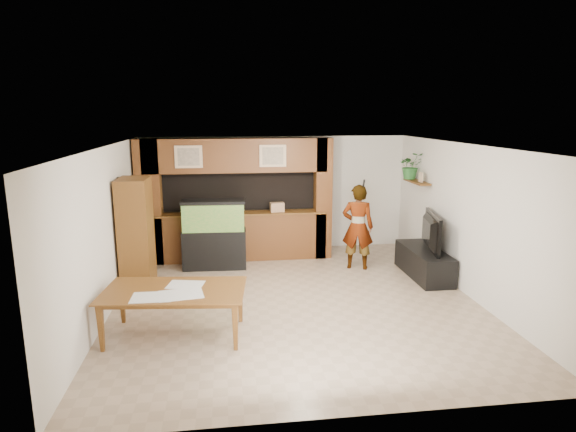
{
  "coord_description": "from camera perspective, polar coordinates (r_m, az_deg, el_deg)",
  "views": [
    {
      "loc": [
        -1.13,
        -7.6,
        3.11
      ],
      "look_at": [
        -0.05,
        0.6,
        1.34
      ],
      "focal_mm": 30.0,
      "sensor_mm": 36.0,
      "label": 1
    }
  ],
  "objects": [
    {
      "name": "ceiling",
      "position": [
        7.7,
        0.97,
        8.3
      ],
      "size": [
        6.5,
        6.5,
        0.0
      ],
      "primitive_type": "plane",
      "color": "white",
      "rests_on": "wall_back"
    },
    {
      "name": "aquarium",
      "position": [
        9.86,
        -8.74,
        -2.25
      ],
      "size": [
        1.27,
        0.48,
        1.41
      ],
      "rotation": [
        0.0,
        0.0,
        -0.04
      ],
      "color": "black",
      "rests_on": "floor"
    },
    {
      "name": "wall_right",
      "position": [
        8.84,
        20.57,
        -0.5
      ],
      "size": [
        0.0,
        6.5,
        6.5
      ],
      "primitive_type": "plane",
      "rotation": [
        1.57,
        0.0,
        -1.57
      ],
      "color": "silver",
      "rests_on": "floor"
    },
    {
      "name": "pantry_cabinet",
      "position": [
        8.83,
        -17.52,
        -2.24
      ],
      "size": [
        0.51,
        0.83,
        2.02
      ],
      "primitive_type": "cube",
      "color": "brown",
      "rests_on": "floor"
    },
    {
      "name": "newspaper_c",
      "position": [
        7.13,
        -12.05,
        -7.98
      ],
      "size": [
        0.56,
        0.46,
        0.01
      ],
      "primitive_type": "cube",
      "rotation": [
        0.0,
        0.0,
        -0.21
      ],
      "color": "silver",
      "rests_on": "dining_table"
    },
    {
      "name": "wall_left",
      "position": [
        8.04,
        -20.75,
        -1.72
      ],
      "size": [
        0.0,
        6.5,
        6.5
      ],
      "primitive_type": "plane",
      "rotation": [
        1.57,
        0.0,
        1.57
      ],
      "color": "silver",
      "rests_on": "floor"
    },
    {
      "name": "tv_stand",
      "position": [
        9.73,
        15.81,
        -5.35
      ],
      "size": [
        0.59,
        1.61,
        0.54
      ],
      "primitive_type": "cube",
      "color": "black",
      "rests_on": "floor"
    },
    {
      "name": "photo_frame",
      "position": [
        10.26,
        15.46,
        4.45
      ],
      "size": [
        0.04,
        0.15,
        0.2
      ],
      "primitive_type": "cube",
      "rotation": [
        0.0,
        0.0,
        0.04
      ],
      "color": "tan",
      "rests_on": "wall_shelf"
    },
    {
      "name": "counter_box",
      "position": [
        10.3,
        -1.31,
        1.06
      ],
      "size": [
        0.31,
        0.22,
        0.19
      ],
      "primitive_type": "cube",
      "rotation": [
        0.0,
        0.0,
        0.08
      ],
      "color": "#A17757",
      "rests_on": "partition"
    },
    {
      "name": "person",
      "position": [
        9.78,
        8.26,
        -1.29
      ],
      "size": [
        0.73,
        0.59,
        1.73
      ],
      "primitive_type": "imported",
      "rotation": [
        0.0,
        0.0,
        2.83
      ],
      "color": "#A08B57",
      "rests_on": "floor"
    },
    {
      "name": "newspaper_b",
      "position": [
        6.78,
        -15.81,
        -9.23
      ],
      "size": [
        0.55,
        0.4,
        0.01
      ],
      "primitive_type": "cube",
      "rotation": [
        0.0,
        0.0,
        -0.02
      ],
      "color": "silver",
      "rests_on": "dining_table"
    },
    {
      "name": "wall_shelf",
      "position": [
        10.44,
        15.03,
        3.93
      ],
      "size": [
        0.25,
        0.9,
        0.04
      ],
      "primitive_type": "cube",
      "color": "brown",
      "rests_on": "wall_right"
    },
    {
      "name": "wall_back",
      "position": [
        11.06,
        -1.52,
        2.68
      ],
      "size": [
        6.0,
        0.0,
        6.0
      ],
      "primitive_type": "plane",
      "rotation": [
        1.57,
        0.0,
        0.0
      ],
      "color": "silver",
      "rests_on": "floor"
    },
    {
      "name": "newspaper_a",
      "position": [
        6.78,
        -12.59,
        -9.06
      ],
      "size": [
        0.65,
        0.52,
        0.01
      ],
      "primitive_type": "cube",
      "rotation": [
        0.0,
        0.0,
        0.16
      ],
      "color": "silver",
      "rests_on": "dining_table"
    },
    {
      "name": "wall_clock",
      "position": [
        8.88,
        -19.38,
        3.58
      ],
      "size": [
        0.05,
        0.25,
        0.25
      ],
      "color": "black",
      "rests_on": "wall_left"
    },
    {
      "name": "potted_plant",
      "position": [
        10.67,
        14.36,
        5.79
      ],
      "size": [
        0.52,
        0.45,
        0.57
      ],
      "primitive_type": "imported",
      "rotation": [
        0.0,
        0.0,
        0.0
      ],
      "color": "#2A692D",
      "rests_on": "wall_shelf"
    },
    {
      "name": "partition",
      "position": [
        10.4,
        -6.38,
        2.08
      ],
      "size": [
        4.2,
        0.99,
        2.6
      ],
      "color": "brown",
      "rests_on": "floor"
    },
    {
      "name": "microphone",
      "position": [
        9.48,
        8.98,
        3.86
      ],
      "size": [
        0.04,
        0.1,
        0.16
      ],
      "primitive_type": "cylinder",
      "rotation": [
        0.44,
        0.0,
        0.0
      ],
      "color": "black",
      "rests_on": "person"
    },
    {
      "name": "dining_table",
      "position": [
        7.08,
        -13.28,
        -11.21
      ],
      "size": [
        2.08,
        1.3,
        0.69
      ],
      "primitive_type": "imported",
      "rotation": [
        0.0,
        0.0,
        -0.11
      ],
      "color": "brown",
      "rests_on": "floor"
    },
    {
      "name": "floor",
      "position": [
        8.29,
        0.91,
        -9.93
      ],
      "size": [
        6.5,
        6.5,
        0.0
      ],
      "primitive_type": "plane",
      "color": "#9F866F",
      "rests_on": "ground"
    },
    {
      "name": "trash_can",
      "position": [
        8.9,
        -17.54,
        -6.86
      ],
      "size": [
        0.33,
        0.33,
        0.61
      ],
      "primitive_type": "cylinder",
      "color": "#B2B2B7",
      "rests_on": "floor"
    },
    {
      "name": "television",
      "position": [
        9.57,
        16.02,
        -1.78
      ],
      "size": [
        0.42,
        1.24,
        0.71
      ],
      "primitive_type": "imported",
      "rotation": [
        0.0,
        0.0,
        1.36
      ],
      "color": "black",
      "rests_on": "tv_stand"
    }
  ]
}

